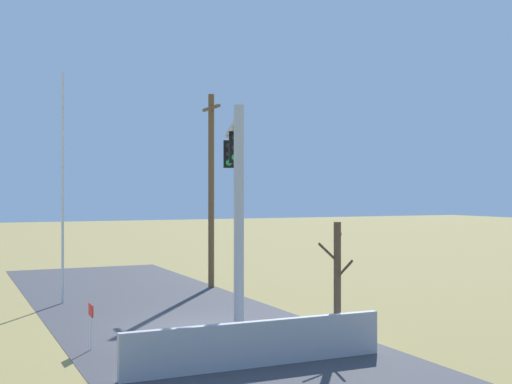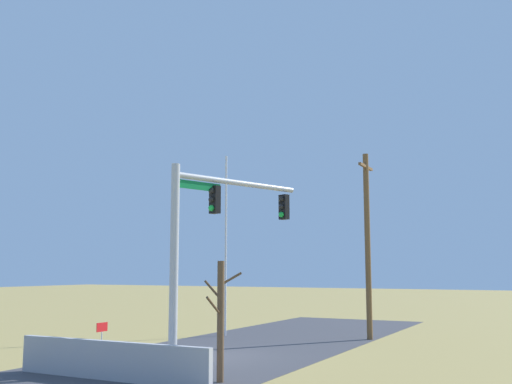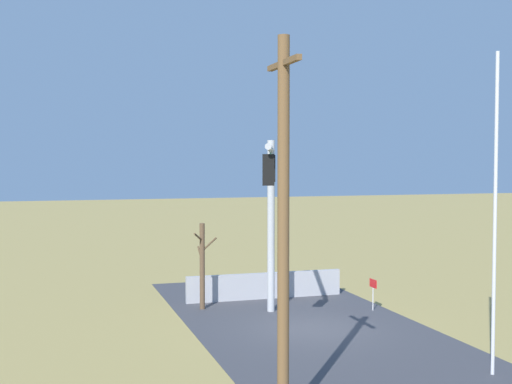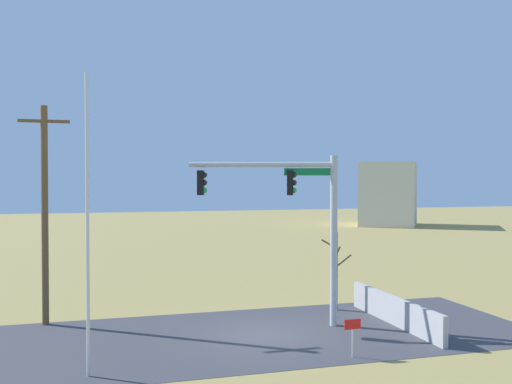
{
  "view_description": "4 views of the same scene",
  "coord_description": "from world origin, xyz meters",
  "px_view_note": "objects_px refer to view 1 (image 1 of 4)",
  "views": [
    {
      "loc": [
        19.83,
        -6.77,
        4.15
      ],
      "look_at": [
        0.17,
        2.26,
        4.19
      ],
      "focal_mm": 47.11,
      "sensor_mm": 36.0,
      "label": 1
    },
    {
      "loc": [
        18.74,
        11.51,
        3.1
      ],
      "look_at": [
        0.59,
        2.21,
        5.81
      ],
      "focal_mm": 41.41,
      "sensor_mm": 36.0,
      "label": 2
    },
    {
      "loc": [
        -21.58,
        8.59,
        5.81
      ],
      "look_at": [
        0.43,
        1.84,
        4.73
      ],
      "focal_mm": 47.72,
      "sensor_mm": 36.0,
      "label": 3
    },
    {
      "loc": [
        -6.03,
        -19.9,
        5.66
      ],
      "look_at": [
        0.33,
        2.14,
        5.14
      ],
      "focal_mm": 40.42,
      "sensor_mm": 36.0,
      "label": 4
    }
  ],
  "objects_px": {
    "open_sign": "(91,316)",
    "flagpole": "(63,188)",
    "signal_mast": "(236,181)",
    "bare_tree": "(337,281)",
    "utility_pole": "(211,187)"
  },
  "relations": [
    {
      "from": "open_sign",
      "to": "flagpole",
      "type": "bearing_deg",
      "value": 176.54
    },
    {
      "from": "flagpole",
      "to": "open_sign",
      "type": "height_order",
      "value": "flagpole"
    },
    {
      "from": "signal_mast",
      "to": "flagpole",
      "type": "xyz_separation_m",
      "value": [
        -7.7,
        -3.8,
        -0.16
      ]
    },
    {
      "from": "signal_mast",
      "to": "bare_tree",
      "type": "bearing_deg",
      "value": 37.8
    },
    {
      "from": "bare_tree",
      "to": "open_sign",
      "type": "height_order",
      "value": "bare_tree"
    },
    {
      "from": "flagpole",
      "to": "bare_tree",
      "type": "distance_m",
      "value": 12.02
    },
    {
      "from": "utility_pole",
      "to": "open_sign",
      "type": "height_order",
      "value": "utility_pole"
    },
    {
      "from": "flagpole",
      "to": "open_sign",
      "type": "xyz_separation_m",
      "value": [
        8.04,
        -0.49,
        -3.44
      ]
    },
    {
      "from": "utility_pole",
      "to": "bare_tree",
      "type": "distance_m",
      "value": 12.16
    },
    {
      "from": "signal_mast",
      "to": "utility_pole",
      "type": "relative_size",
      "value": 0.77
    },
    {
      "from": "flagpole",
      "to": "utility_pole",
      "type": "distance_m",
      "value": 6.77
    },
    {
      "from": "bare_tree",
      "to": "open_sign",
      "type": "relative_size",
      "value": 2.76
    },
    {
      "from": "bare_tree",
      "to": "open_sign",
      "type": "xyz_separation_m",
      "value": [
        -2.19,
        -6.24,
        -0.84
      ]
    },
    {
      "from": "signal_mast",
      "to": "flagpole",
      "type": "distance_m",
      "value": 8.59
    },
    {
      "from": "utility_pole",
      "to": "flagpole",
      "type": "bearing_deg",
      "value": -76.23
    }
  ]
}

